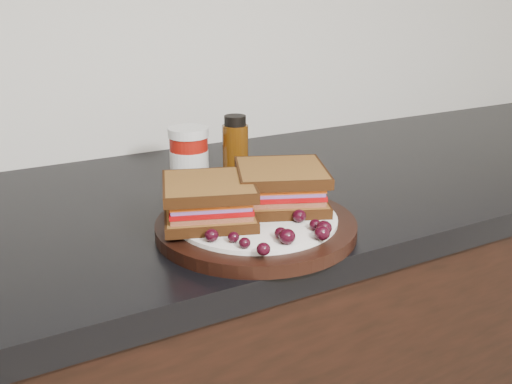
% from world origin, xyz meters
% --- Properties ---
extents(countertop, '(3.98, 0.60, 0.04)m').
position_xyz_m(countertop, '(0.00, 1.70, 0.88)').
color(countertop, black).
rests_on(countertop, base_cabinets).
extents(plate, '(0.28, 0.28, 0.02)m').
position_xyz_m(plate, '(0.22, 1.53, 0.91)').
color(plate, black).
rests_on(plate, countertop).
extents(sandwich_left, '(0.16, 0.16, 0.06)m').
position_xyz_m(sandwich_left, '(0.16, 1.55, 0.95)').
color(sandwich_left, brown).
rests_on(sandwich_left, plate).
extents(sandwich_right, '(0.17, 0.17, 0.06)m').
position_xyz_m(sandwich_right, '(0.27, 1.55, 0.95)').
color(sandwich_right, brown).
rests_on(sandwich_right, plate).
extents(grape_0, '(0.02, 0.02, 0.02)m').
position_xyz_m(grape_0, '(0.13, 1.48, 0.93)').
color(grape_0, black).
rests_on(grape_0, plate).
extents(grape_1, '(0.01, 0.01, 0.01)m').
position_xyz_m(grape_1, '(0.15, 1.46, 0.93)').
color(grape_1, black).
rests_on(grape_1, plate).
extents(grape_2, '(0.01, 0.01, 0.01)m').
position_xyz_m(grape_2, '(0.16, 1.44, 0.93)').
color(grape_2, black).
rests_on(grape_2, plate).
extents(grape_3, '(0.02, 0.02, 0.02)m').
position_xyz_m(grape_3, '(0.17, 1.41, 0.93)').
color(grape_3, black).
rests_on(grape_3, plate).
extents(grape_4, '(0.02, 0.02, 0.02)m').
position_xyz_m(grape_4, '(0.21, 1.43, 0.93)').
color(grape_4, black).
rests_on(grape_4, plate).
extents(grape_5, '(0.02, 0.02, 0.02)m').
position_xyz_m(grape_5, '(0.21, 1.44, 0.93)').
color(grape_5, black).
rests_on(grape_5, plate).
extents(grape_6, '(0.02, 0.02, 0.02)m').
position_xyz_m(grape_6, '(0.25, 1.42, 0.93)').
color(grape_6, black).
rests_on(grape_6, plate).
extents(grape_7, '(0.02, 0.02, 0.02)m').
position_xyz_m(grape_7, '(0.26, 1.43, 0.93)').
color(grape_7, black).
rests_on(grape_7, plate).
extents(grape_8, '(0.02, 0.02, 0.01)m').
position_xyz_m(grape_8, '(0.26, 1.45, 0.93)').
color(grape_8, black).
rests_on(grape_8, plate).
extents(grape_9, '(0.02, 0.02, 0.02)m').
position_xyz_m(grape_9, '(0.26, 1.48, 0.93)').
color(grape_9, black).
rests_on(grape_9, plate).
extents(grape_10, '(0.02, 0.02, 0.02)m').
position_xyz_m(grape_10, '(0.30, 1.50, 0.93)').
color(grape_10, black).
rests_on(grape_10, plate).
extents(grape_11, '(0.02, 0.02, 0.02)m').
position_xyz_m(grape_11, '(0.30, 1.51, 0.93)').
color(grape_11, black).
rests_on(grape_11, plate).
extents(grape_12, '(0.02, 0.02, 0.02)m').
position_xyz_m(grape_12, '(0.30, 1.52, 0.93)').
color(grape_12, black).
rests_on(grape_12, plate).
extents(grape_13, '(0.02, 0.02, 0.01)m').
position_xyz_m(grape_13, '(0.30, 1.57, 0.93)').
color(grape_13, black).
rests_on(grape_13, plate).
extents(grape_14, '(0.02, 0.02, 0.02)m').
position_xyz_m(grape_14, '(0.28, 1.56, 0.93)').
color(grape_14, black).
rests_on(grape_14, plate).
extents(grape_15, '(0.02, 0.02, 0.02)m').
position_xyz_m(grape_15, '(0.18, 1.56, 0.93)').
color(grape_15, black).
rests_on(grape_15, plate).
extents(grape_16, '(0.02, 0.02, 0.02)m').
position_xyz_m(grape_16, '(0.16, 1.57, 0.93)').
color(grape_16, black).
rests_on(grape_16, plate).
extents(grape_17, '(0.02, 0.02, 0.02)m').
position_xyz_m(grape_17, '(0.16, 1.55, 0.93)').
color(grape_17, black).
rests_on(grape_17, plate).
extents(grape_18, '(0.02, 0.02, 0.02)m').
position_xyz_m(grape_18, '(0.12, 1.53, 0.93)').
color(grape_18, black).
rests_on(grape_18, plate).
extents(grape_19, '(0.02, 0.02, 0.02)m').
position_xyz_m(grape_19, '(0.14, 1.51, 0.93)').
color(grape_19, black).
rests_on(grape_19, plate).
extents(grape_20, '(0.02, 0.02, 0.02)m').
position_xyz_m(grape_20, '(0.17, 1.55, 0.93)').
color(grape_20, black).
rests_on(grape_20, plate).
extents(grape_21, '(0.02, 0.02, 0.01)m').
position_xyz_m(grape_21, '(0.15, 1.53, 0.93)').
color(grape_21, black).
rests_on(grape_21, plate).
extents(grape_22, '(0.02, 0.02, 0.02)m').
position_xyz_m(grape_22, '(0.15, 1.53, 0.93)').
color(grape_22, black).
rests_on(grape_22, plate).
extents(condiment_jar, '(0.09, 0.09, 0.10)m').
position_xyz_m(condiment_jar, '(0.22, 1.76, 0.95)').
color(condiment_jar, '#96130A').
rests_on(condiment_jar, countertop).
extents(oil_bottle, '(0.05, 0.05, 0.12)m').
position_xyz_m(oil_bottle, '(0.29, 1.72, 0.96)').
color(oil_bottle, '#492607').
rests_on(oil_bottle, countertop).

